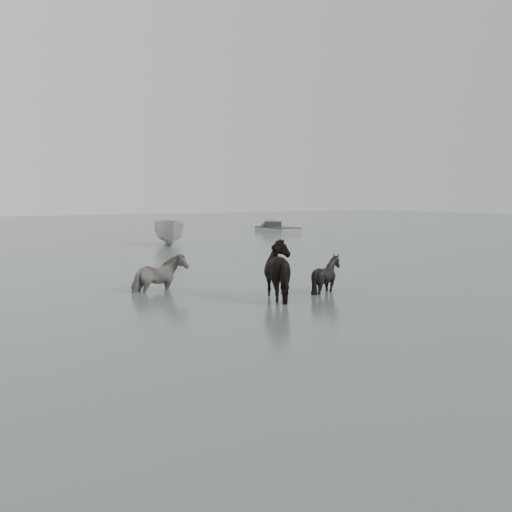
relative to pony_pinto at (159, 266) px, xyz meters
name	(u,v)px	position (x,y,z in m)	size (l,w,h in m)	color
ground	(290,296)	(2.41, -2.78, -0.68)	(140.00, 140.00, 0.00)	#4D5C59
pony_pinto	(159,266)	(0.00, 0.00, 0.00)	(0.74, 1.62, 1.37)	black
pony_dark	(286,265)	(2.10, -3.00, 0.16)	(1.68, 1.44, 1.69)	black
pony_black	(326,268)	(3.67, -2.73, -0.04)	(1.04, 1.16, 1.28)	black
boat_small	(169,230)	(7.63, 14.66, 0.07)	(1.47, 3.91, 1.51)	#B5B5B0
skiff_port	(278,227)	(19.03, 20.58, -0.31)	(4.92, 1.60, 0.75)	gray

